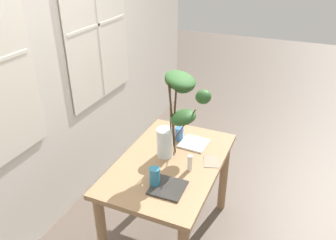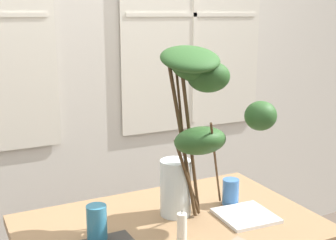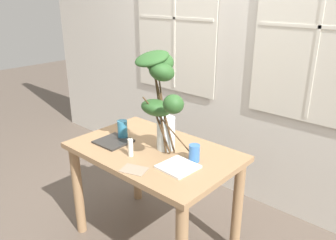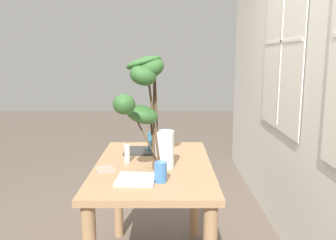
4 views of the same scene
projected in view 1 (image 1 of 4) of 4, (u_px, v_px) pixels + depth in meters
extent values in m
plane|color=brown|center=(170.00, 235.00, 2.85)|extent=(14.00, 14.00, 0.00)
cube|color=beige|center=(44.00, 65.00, 2.57)|extent=(5.26, 0.12, 2.74)
cube|color=white|center=(98.00, 25.00, 2.99)|extent=(0.88, 0.01, 1.32)
cube|color=silver|center=(98.00, 25.00, 2.99)|extent=(0.95, 0.01, 1.39)
cube|color=silver|center=(98.00, 25.00, 2.99)|extent=(0.02, 0.01, 1.32)
cube|color=silver|center=(98.00, 25.00, 2.99)|extent=(0.88, 0.01, 0.02)
cube|color=#93704C|center=(170.00, 163.00, 2.50)|extent=(1.14, 0.73, 0.04)
cylinder|color=#93704C|center=(224.00, 176.00, 2.99)|extent=(0.07, 0.07, 0.73)
cylinder|color=#93704C|center=(102.00, 236.00, 2.37)|extent=(0.07, 0.07, 0.73)
cylinder|color=#93704C|center=(161.00, 160.00, 3.20)|extent=(0.07, 0.07, 0.73)
cylinder|color=silver|center=(165.00, 143.00, 2.51)|extent=(0.12, 0.12, 0.23)
cylinder|color=silver|center=(165.00, 151.00, 2.54)|extent=(0.11, 0.11, 0.07)
cylinder|color=#47331E|center=(172.00, 119.00, 2.39)|extent=(0.13, 0.02, 0.63)
ellipsoid|color=#285123|center=(180.00, 80.00, 2.22)|extent=(0.23, 0.23, 0.13)
cylinder|color=#47331E|center=(174.00, 121.00, 2.43)|extent=(0.13, 0.09, 0.56)
ellipsoid|color=#285123|center=(184.00, 85.00, 2.31)|extent=(0.23, 0.24, 0.18)
cylinder|color=#47331E|center=(171.00, 120.00, 2.41)|extent=(0.09, 0.04, 0.60)
ellipsoid|color=#285123|center=(177.00, 81.00, 2.26)|extent=(0.23, 0.24, 0.18)
cylinder|color=#47331E|center=(184.00, 126.00, 2.52)|extent=(0.22, 0.25, 0.42)
ellipsoid|color=#285123|center=(203.00, 97.00, 2.49)|extent=(0.17, 0.19, 0.14)
cylinder|color=#47331E|center=(174.00, 136.00, 2.47)|extent=(0.14, 0.05, 0.33)
ellipsoid|color=#285123|center=(183.00, 117.00, 2.39)|extent=(0.23, 0.25, 0.16)
cylinder|color=teal|center=(155.00, 177.00, 2.21)|extent=(0.07, 0.07, 0.14)
cylinder|color=#386BAD|center=(179.00, 134.00, 2.74)|extent=(0.07, 0.07, 0.11)
cube|color=#2D2B28|center=(168.00, 188.00, 2.21)|extent=(0.23, 0.23, 0.01)
cube|color=white|center=(194.00, 143.00, 2.70)|extent=(0.22, 0.22, 0.01)
cube|color=gray|center=(211.00, 162.00, 2.48)|extent=(0.18, 0.16, 0.00)
cylinder|color=silver|center=(190.00, 163.00, 2.37)|extent=(0.03, 0.03, 0.12)
cylinder|color=black|center=(190.00, 155.00, 2.34)|extent=(0.00, 0.00, 0.01)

